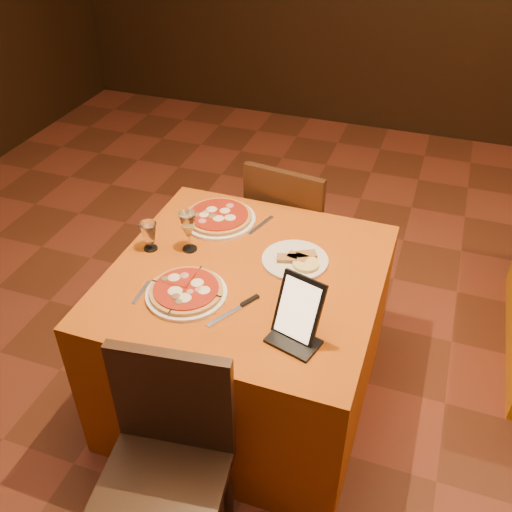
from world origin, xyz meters
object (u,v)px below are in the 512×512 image
(pizza_far, at_px, (219,218))
(chair_main_far, at_px, (296,230))
(chair_main_near, at_px, (160,489))
(tablet, at_px, (299,309))
(pizza_near, at_px, (186,292))
(water_glass, at_px, (149,236))
(wine_glass, at_px, (188,231))
(main_table, at_px, (247,337))

(pizza_far, bearing_deg, chair_main_far, 60.90)
(chair_main_near, xyz_separation_m, tablet, (0.30, 0.57, 0.41))
(chair_main_far, bearing_deg, pizza_near, 87.72)
(tablet, bearing_deg, water_glass, 174.99)
(wine_glass, bearing_deg, main_table, -13.38)
(main_table, relative_size, pizza_far, 3.19)
(chair_main_near, relative_size, pizza_far, 2.64)
(pizza_far, height_order, tablet, tablet)
(chair_main_far, xyz_separation_m, water_glass, (-0.45, -0.77, 0.36))
(main_table, height_order, water_glass, water_glass)
(chair_main_near, relative_size, pizza_near, 2.84)
(main_table, bearing_deg, pizza_near, -128.96)
(tablet, bearing_deg, main_table, 153.63)
(chair_main_far, bearing_deg, pizza_far, 68.41)
(wine_glass, bearing_deg, chair_main_near, -72.46)
(chair_main_far, height_order, pizza_far, chair_main_far)
(main_table, xyz_separation_m, water_glass, (-0.45, 0.02, 0.44))
(chair_main_near, height_order, water_glass, chair_main_near)
(main_table, bearing_deg, wine_glass, 166.62)
(pizza_near, bearing_deg, pizza_far, 98.89)
(wine_glass, bearing_deg, chair_main_far, 68.14)
(pizza_near, xyz_separation_m, water_glass, (-0.28, 0.23, 0.05))
(chair_main_far, bearing_deg, wine_glass, 75.65)
(main_table, height_order, pizza_near, pizza_near)
(main_table, relative_size, tablet, 4.51)
(pizza_near, bearing_deg, water_glass, 140.52)
(pizza_near, relative_size, pizza_far, 0.93)
(pizza_far, bearing_deg, chair_main_near, -77.59)
(main_table, xyz_separation_m, chair_main_far, (-0.00, 0.78, 0.08))
(pizza_near, bearing_deg, chair_main_near, -74.66)
(pizza_near, relative_size, water_glass, 2.47)
(water_glass, bearing_deg, pizza_near, -39.48)
(pizza_far, relative_size, wine_glass, 1.81)
(chair_main_near, relative_size, water_glass, 7.00)
(wine_glass, bearing_deg, pizza_far, 83.07)
(pizza_near, distance_m, pizza_far, 0.54)
(chair_main_far, relative_size, water_glass, 7.00)
(chair_main_near, relative_size, wine_glass, 4.79)
(chair_main_near, bearing_deg, pizza_near, 97.87)
(pizza_near, relative_size, tablet, 1.31)
(chair_main_near, height_order, tablet, tablet)
(pizza_far, height_order, wine_glass, wine_glass)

